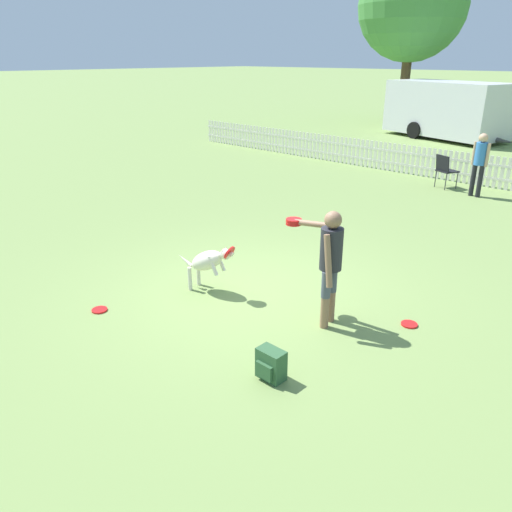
{
  "coord_description": "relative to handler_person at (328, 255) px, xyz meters",
  "views": [
    {
      "loc": [
        4.6,
        -4.8,
        3.26
      ],
      "look_at": [
        0.27,
        -0.26,
        0.73
      ],
      "focal_mm": 35.0,
      "sensor_mm": 36.0,
      "label": 1
    }
  ],
  "objects": [
    {
      "name": "picket_fence",
      "position": [
        -1.28,
        8.9,
        -0.53
      ],
      "size": [
        22.23,
        0.04,
        0.84
      ],
      "color": "silver",
      "rests_on": "ground_plane"
    },
    {
      "name": "backpack_on_grass",
      "position": [
        0.3,
        -1.39,
        -0.78
      ],
      "size": [
        0.31,
        0.22,
        0.35
      ],
      "color": "#2D5633",
      "rests_on": "ground_plane"
    },
    {
      "name": "frisbee_near_handler",
      "position": [
        -2.44,
        -1.87,
        -0.94
      ],
      "size": [
        0.21,
        0.21,
        0.02
      ],
      "color": "red",
      "rests_on": "ground_plane"
    },
    {
      "name": "leaping_dog",
      "position": [
        -1.81,
        -0.42,
        -0.46
      ],
      "size": [
        1.01,
        0.43,
        0.79
      ],
      "rotation": [
        0.0,
        0.0,
        -1.35
      ],
      "color": "beige",
      "rests_on": "ground_plane"
    },
    {
      "name": "spectator_standing",
      "position": [
        -1.09,
        7.72,
        -0.03
      ],
      "size": [
        0.41,
        0.27,
        1.54
      ],
      "rotation": [
        0.0,
        0.0,
        3.03
      ],
      "color": "black",
      "rests_on": "ground_plane"
    },
    {
      "name": "frisbee_near_dog",
      "position": [
        0.84,
        0.71,
        -0.94
      ],
      "size": [
        0.21,
        0.21,
        0.02
      ],
      "color": "red",
      "rests_on": "ground_plane"
    },
    {
      "name": "equipment_trailer",
      "position": [
        -5.76,
        16.25,
        0.26
      ],
      "size": [
        5.92,
        3.47,
        2.28
      ],
      "rotation": [
        0.0,
        0.0,
        -0.27
      ],
      "color": "silver",
      "rests_on": "ground_plane"
    },
    {
      "name": "folding_chair_blue_left",
      "position": [
        -2.02,
        7.98,
        -0.42
      ],
      "size": [
        0.59,
        0.6,
        0.87
      ],
      "rotation": [
        0.0,
        0.0,
        2.75
      ],
      "color": "#333338",
      "rests_on": "ground_plane"
    },
    {
      "name": "tree_right_grove",
      "position": [
        -9.36,
        19.21,
        4.5
      ],
      "size": [
        5.1,
        5.1,
        8.02
      ],
      "color": "#4C3823",
      "rests_on": "ground_plane"
    },
    {
      "name": "handler_person",
      "position": [
        0.0,
        0.0,
        0.0
      ],
      "size": [
        0.98,
        0.46,
        1.53
      ],
      "rotation": [
        0.0,
        0.0,
        -4.49
      ],
      "color": "#8C664C",
      "rests_on": "ground_plane"
    },
    {
      "name": "ground_plane",
      "position": [
        -1.28,
        0.02,
        -0.95
      ],
      "size": [
        240.0,
        240.0,
        0.0
      ],
      "primitive_type": "plane",
      "color": "olive"
    }
  ]
}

